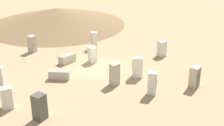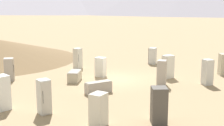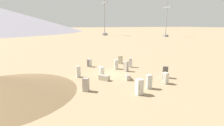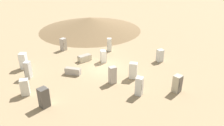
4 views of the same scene
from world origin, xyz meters
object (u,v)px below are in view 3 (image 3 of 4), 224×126
Objects in this scene: discarded_fridge_2 at (78,72)px; discarded_fridge_10 at (128,77)px; discarded_fridge_0 at (101,71)px; discarded_fridge_3 at (86,85)px; discarded_fridge_7 at (139,87)px; discarded_fridge_4 at (165,72)px; discarded_fridge_8 at (89,63)px; power_pylon_1 at (166,26)px; discarded_fridge_5 at (149,82)px; power_pylon_2 at (105,23)px; discarded_fridge_1 at (130,63)px; discarded_fridge_11 at (120,60)px; discarded_fridge_6 at (104,78)px; discarded_fridge_13 at (126,66)px; discarded_fridge_9 at (116,64)px; discarded_fridge_12 at (165,78)px.

discarded_fridge_2 is 0.98× the size of discarded_fridge_10.
discarded_fridge_3 is (5.35, -3.86, 0.08)m from discarded_fridge_0.
discarded_fridge_2 is 10.71m from discarded_fridge_7.
discarded_fridge_4 reaches higher than discarded_fridge_8.
power_pylon_1 is 13.36× the size of discarded_fridge_2.
discarded_fridge_7 is (1.17, -2.12, 0.03)m from discarded_fridge_5.
power_pylon_2 is 19.77× the size of discarded_fridge_0.
discarded_fridge_0 is 0.85× the size of discarded_fridge_4.
discarded_fridge_1 is 1.05× the size of discarded_fridge_11.
discarded_fridge_2 is 11.72m from discarded_fridge_11.
discarded_fridge_5 reaches higher than discarded_fridge_4.
discarded_fridge_8 is at bearing 123.40° from discarded_fridge_10.
discarded_fridge_6 is at bearing 43.75° from discarded_fridge_2.
discarded_fridge_3 is at bearing -114.41° from discarded_fridge_1.
discarded_fridge_1 is 1.01× the size of discarded_fridge_13.
discarded_fridge_2 is 1.06× the size of discarded_fridge_3.
power_pylon_2 is 16.77× the size of discarded_fridge_4.
discarded_fridge_8 is 5.39m from discarded_fridge_9.
discarded_fridge_3 is at bearing -21.59° from power_pylon_2.
discarded_fridge_8 is at bearing 147.59° from discarded_fridge_2.
discarded_fridge_4 is (74.37, -61.32, -6.32)m from power_pylon_1.
power_pylon_1 is 99.39m from discarded_fridge_12.
discarded_fridge_13 is at bearing 82.14° from discarded_fridge_10.
discarded_fridge_1 is 10.75m from discarded_fridge_2.
power_pylon_1 is 98.89m from discarded_fridge_0.
discarded_fridge_11 is (-11.48, -1.99, -0.03)m from discarded_fridge_4.
discarded_fridge_13 is at bearing 70.51° from discarded_fridge_3.
discarded_fridge_7 is (6.49, 1.89, 0.55)m from discarded_fridge_6.
discarded_fridge_9 is at bearing 20.84° from discarded_fridge_0.
discarded_fridge_3 is 10.75m from discarded_fridge_13.
discarded_fridge_5 is 1.01× the size of discarded_fridge_10.
discarded_fridge_0 is 0.88× the size of discarded_fridge_11.
discarded_fridge_0 is at bearing 74.50° from discarded_fridge_13.
discarded_fridge_13 is (-3.22, 5.19, 0.51)m from discarded_fridge_6.
discarded_fridge_5 is 1.20× the size of discarded_fridge_8.
discarded_fridge_12 is at bearing -62.50° from discarded_fridge_0.
discarded_fridge_7 is 12.07m from discarded_fridge_9.
power_pylon_2 is 114.52m from discarded_fridge_3.
discarded_fridge_4 reaches higher than discarded_fridge_6.
power_pylon_2 reaches higher than discarded_fridge_4.
discarded_fridge_5 is 1.04× the size of discarded_fridge_9.
discarded_fridge_12 is 8.03m from discarded_fridge_13.
discarded_fridge_11 is at bearing -43.27° from discarded_fridge_13.
discarded_fridge_4 is at bearing 131.58° from discarded_fridge_5.
power_pylon_2 is at bearing -43.88° from discarded_fridge_8.
power_pylon_1 is at bearing 150.39° from discarded_fridge_5.
discarded_fridge_2 is (68.96, -73.34, -6.32)m from power_pylon_1.
power_pylon_1 is 14.16× the size of discarded_fridge_3.
discarded_fridge_7 is 1.18× the size of discarded_fridge_12.
discarded_fridge_0 is at bearing 149.60° from discarded_fridge_10.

